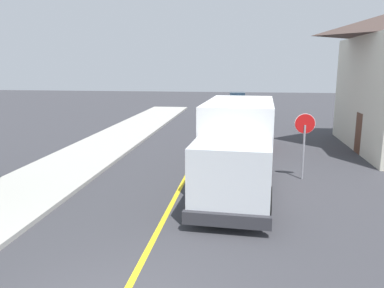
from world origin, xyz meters
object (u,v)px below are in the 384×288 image
object	(u,v)px
parked_car_near	(246,133)
parked_car_far	(241,107)
box_truck	(238,143)
stop_sign	(304,134)
parked_car_mid	(243,116)
parked_car_furthest	(237,101)

from	to	relation	value
parked_car_near	parked_car_far	bearing A→B (deg)	91.58
box_truck	stop_sign	distance (m)	3.09
parked_car_far	stop_sign	distance (m)	19.24
parked_car_near	stop_sign	distance (m)	6.51
box_truck	parked_car_mid	bearing A→B (deg)	89.36
parked_car_far	stop_sign	xyz separation A→B (m)	(2.59, -19.04, 1.06)
parked_car_near	parked_car_mid	size ratio (longest dim) A/B	1.00
parked_car_furthest	parked_car_far	bearing A→B (deg)	-86.13
parked_car_mid	stop_sign	bearing A→B (deg)	-79.74
parked_car_furthest	parked_car_mid	bearing A→B (deg)	-87.09
parked_car_near	box_truck	bearing A→B (deg)	-92.58
parked_car_furthest	stop_sign	bearing A→B (deg)	-83.26
box_truck	parked_car_near	distance (m)	7.79
stop_sign	parked_car_mid	bearing A→B (deg)	100.26
box_truck	parked_car_far	bearing A→B (deg)	90.03
parked_car_mid	parked_car_furthest	xyz separation A→B (m)	(-0.63, 12.46, 0.00)
parked_car_far	stop_sign	bearing A→B (deg)	-82.25
box_truck	stop_sign	size ratio (longest dim) A/B	2.76
parked_car_near	stop_sign	world-z (taller)	stop_sign
parked_car_near	parked_car_mid	bearing A→B (deg)	91.42
parked_car_far	parked_car_furthest	size ratio (longest dim) A/B	0.99
parked_car_far	box_truck	bearing A→B (deg)	-89.97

